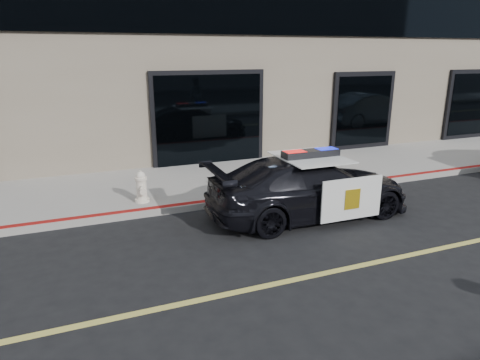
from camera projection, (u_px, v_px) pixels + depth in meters
name	position (u px, v px, depth m)	size (l,w,h in m)	color
ground	(392.00, 259.00, 7.25)	(120.00, 120.00, 0.00)	black
sidewalk_n	(263.00, 175.00, 11.90)	(60.00, 3.50, 0.15)	gray
police_car	(309.00, 187.00, 9.01)	(2.04, 4.43, 1.44)	black
fire_hydrant	(141.00, 187.00, 9.49)	(0.32, 0.45, 0.71)	white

